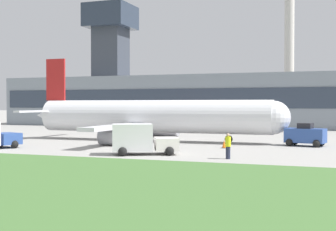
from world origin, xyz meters
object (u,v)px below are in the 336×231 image
object	(u,v)px
pushback_tug	(305,136)
fuel_truck	(140,140)
ground_crew_person	(228,146)
airplane	(149,117)

from	to	relation	value
pushback_tug	fuel_truck	size ratio (longest dim) A/B	0.70
pushback_tug	ground_crew_person	xyz separation A→B (m)	(-4.52, -12.65, -0.03)
pushback_tug	fuel_truck	bearing A→B (deg)	-133.80
airplane	fuel_truck	xyz separation A→B (m)	(4.53, -12.84, -1.39)
pushback_tug	fuel_truck	distance (m)	16.75
airplane	pushback_tug	bearing A→B (deg)	-2.65
airplane	ground_crew_person	bearing A→B (deg)	-49.10
fuel_truck	ground_crew_person	distance (m)	7.10
airplane	ground_crew_person	world-z (taller)	airplane
pushback_tug	ground_crew_person	size ratio (longest dim) A/B	2.11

